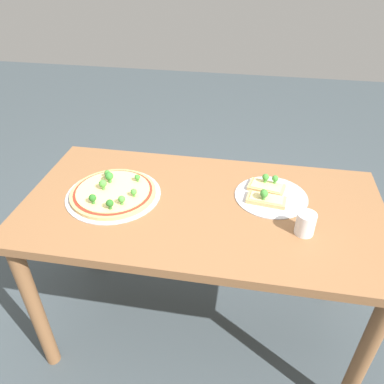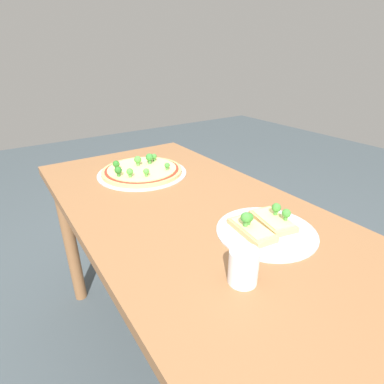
% 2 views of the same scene
% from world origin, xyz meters
% --- Properties ---
extents(ground_plane, '(8.00, 8.00, 0.00)m').
position_xyz_m(ground_plane, '(0.00, 0.00, 0.00)').
color(ground_plane, '#3D474C').
extents(dining_table, '(1.39, 0.71, 0.76)m').
position_xyz_m(dining_table, '(0.00, 0.00, 0.65)').
color(dining_table, brown).
rests_on(dining_table, ground_plane).
extents(pizza_tray_whole, '(0.38, 0.38, 0.07)m').
position_xyz_m(pizza_tray_whole, '(0.36, 0.00, 0.77)').
color(pizza_tray_whole, '#B7B7BC').
rests_on(pizza_tray_whole, dining_table).
extents(pizza_tray_slice, '(0.29, 0.29, 0.07)m').
position_xyz_m(pizza_tray_slice, '(-0.25, -0.10, 0.77)').
color(pizza_tray_slice, '#B7B7BC').
rests_on(pizza_tray_slice, dining_table).
extents(drinking_cup, '(0.07, 0.07, 0.08)m').
position_xyz_m(drinking_cup, '(-0.38, 0.10, 0.80)').
color(drinking_cup, white).
rests_on(drinking_cup, dining_table).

